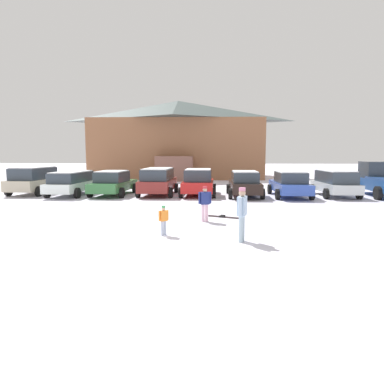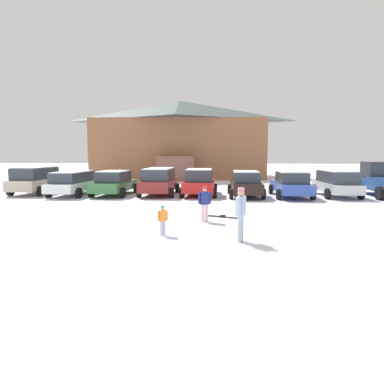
# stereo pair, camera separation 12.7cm
# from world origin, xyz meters

# --- Properties ---
(ground) EXTENTS (160.00, 160.00, 0.00)m
(ground) POSITION_xyz_m (0.00, 0.00, 0.00)
(ground) COLOR silver
(ski_lodge) EXTENTS (18.84, 12.05, 8.48)m
(ski_lodge) POSITION_xyz_m (-2.02, 30.29, 4.29)
(ski_lodge) COLOR #8E5C3D
(ski_lodge) RESTS_ON ground
(parked_beige_suv) EXTENTS (2.38, 4.24, 1.80)m
(parked_beige_suv) POSITION_xyz_m (-9.85, 13.45, 0.96)
(parked_beige_suv) COLOR #B6AC92
(parked_beige_suv) RESTS_ON ground
(parked_white_suv) EXTENTS (2.24, 4.73, 1.54)m
(parked_white_suv) POSITION_xyz_m (-7.04, 12.90, 0.84)
(parked_white_suv) COLOR white
(parked_white_suv) RESTS_ON ground
(parked_green_coupe) EXTENTS (2.42, 4.61, 1.58)m
(parked_green_coupe) POSITION_xyz_m (-4.45, 13.15, 0.80)
(parked_green_coupe) COLOR #34723B
(parked_green_coupe) RESTS_ON ground
(parked_maroon_van) EXTENTS (2.29, 4.37, 1.74)m
(parked_maroon_van) POSITION_xyz_m (-1.57, 13.38, 0.93)
(parked_maroon_van) COLOR maroon
(parked_maroon_van) RESTS_ON ground
(parked_red_sedan) EXTENTS (2.27, 4.25, 1.71)m
(parked_red_sedan) POSITION_xyz_m (1.04, 13.37, 0.85)
(parked_red_sedan) COLOR #B41A18
(parked_red_sedan) RESTS_ON ground
(parked_black_sedan) EXTENTS (2.12, 4.53, 1.60)m
(parked_black_sedan) POSITION_xyz_m (3.95, 13.06, 0.81)
(parked_black_sedan) COLOR black
(parked_black_sedan) RESTS_ON ground
(parked_blue_hatchback) EXTENTS (2.19, 4.61, 1.60)m
(parked_blue_hatchback) POSITION_xyz_m (6.73, 13.01, 0.81)
(parked_blue_hatchback) COLOR #2E4BA7
(parked_blue_hatchback) RESTS_ON ground
(parked_silver_wagon) EXTENTS (2.24, 4.33, 1.65)m
(parked_silver_wagon) POSITION_xyz_m (9.59, 13.40, 0.89)
(parked_silver_wagon) COLOR #B8C0C2
(parked_silver_wagon) RESTS_ON ground
(pickup_truck) EXTENTS (2.57, 5.55, 2.15)m
(pickup_truck) POSITION_xyz_m (12.68, 13.77, 0.99)
(pickup_truck) COLOR navy
(pickup_truck) RESTS_ON ground
(skier_teen_in_navy_coat) EXTENTS (0.51, 0.28, 1.41)m
(skier_teen_in_navy_coat) POSITION_xyz_m (1.70, 4.97, 0.79)
(skier_teen_in_navy_coat) COLOR silver
(skier_teen_in_navy_coat) RESTS_ON ground
(skier_adult_in_blue_parka) EXTENTS (0.34, 0.60, 1.67)m
(skier_adult_in_blue_parka) POSITION_xyz_m (2.90, 1.94, 0.94)
(skier_adult_in_blue_parka) COLOR #9EB6C5
(skier_adult_in_blue_parka) RESTS_ON ground
(skier_child_in_orange_jacket) EXTENTS (0.30, 0.26, 0.99)m
(skier_child_in_orange_jacket) POSITION_xyz_m (0.41, 2.57, 0.56)
(skier_child_in_orange_jacket) COLOR #A3AFC4
(skier_child_in_orange_jacket) RESTS_ON ground
(pair_of_skis) EXTENTS (1.54, 0.86, 0.08)m
(pair_of_skis) POSITION_xyz_m (2.44, 5.93, 0.02)
(pair_of_skis) COLOR #2B2325
(pair_of_skis) RESTS_ON ground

